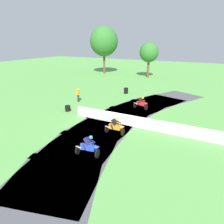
{
  "coord_description": "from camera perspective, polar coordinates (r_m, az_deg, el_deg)",
  "views": [
    {
      "loc": [
        9.2,
        -16.52,
        7.25
      ],
      "look_at": [
        0.0,
        0.12,
        0.9
      ],
      "focal_mm": 35.16,
      "sensor_mm": 36.0,
      "label": 1
    }
  ],
  "objects": [
    {
      "name": "track_asphalt",
      "position": [
        19.8,
        2.4,
        -3.01
      ],
      "size": [
        9.13,
        31.5,
        0.01
      ],
      "color": "#47474C",
      "rests_on": "ground"
    },
    {
      "name": "tire_stack_mid_a",
      "position": [
        23.58,
        -11.44,
        0.95
      ],
      "size": [
        0.56,
        0.56,
        0.6
      ],
      "color": "black",
      "rests_on": "ground"
    },
    {
      "name": "track_marshal",
      "position": [
        26.8,
        -8.78,
        4.36
      ],
      "size": [
        0.34,
        0.24,
        1.63
      ],
      "color": "#232328",
      "rests_on": "ground"
    },
    {
      "name": "tree_far_right",
      "position": [
        48.56,
        -2.11,
        17.88
      ],
      "size": [
        5.89,
        5.89,
        9.88
      ],
      "color": "brown",
      "rests_on": "ground"
    },
    {
      "name": "traffic_cone",
      "position": [
        19.11,
        16.92,
        -3.96
      ],
      "size": [
        0.28,
        0.28,
        0.44
      ],
      "primitive_type": "cone",
      "color": "orange",
      "rests_on": "ground"
    },
    {
      "name": "ground_plane",
      "position": [
        20.25,
        -0.17,
        -2.51
      ],
      "size": [
        120.0,
        120.0,
        0.0
      ],
      "primitive_type": "plane",
      "color": "#569947"
    },
    {
      "name": "motorcycle_trailing_blue",
      "position": [
        14.44,
        -6.01,
        -8.9
      ],
      "size": [
        1.67,
        0.96,
        1.43
      ],
      "color": "black",
      "rests_on": "ground"
    },
    {
      "name": "tire_stack_near",
      "position": [
        30.76,
        3.66,
        5.56
      ],
      "size": [
        0.58,
        0.58,
        0.8
      ],
      "color": "black",
      "rests_on": "ground"
    },
    {
      "name": "tree_far_left",
      "position": [
        44.01,
        9.6,
        15.02
      ],
      "size": [
        3.61,
        3.61,
        6.73
      ],
      "color": "brown",
      "rests_on": "ground"
    },
    {
      "name": "motorcycle_lead_red",
      "position": [
        23.94,
        7.7,
        2.31
      ],
      "size": [
        1.71,
        0.95,
        1.43
      ],
      "color": "black",
      "rests_on": "ground"
    },
    {
      "name": "motorcycle_chase_orange",
      "position": [
        17.44,
        1.01,
        -3.73
      ],
      "size": [
        1.68,
        0.74,
        1.42
      ],
      "color": "black",
      "rests_on": "ground"
    },
    {
      "name": "safety_barrier",
      "position": [
        18.19,
        15.45,
        -4.19
      ],
      "size": [
        18.71,
        0.41,
        0.9
      ],
      "primitive_type": "cube",
      "rotation": [
        0.0,
        0.0,
        4.71
      ],
      "color": "white",
      "rests_on": "ground"
    }
  ]
}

